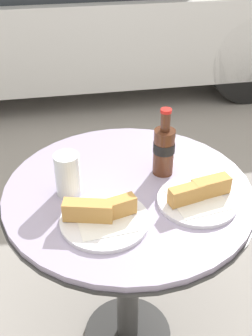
# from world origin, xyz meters

# --- Properties ---
(ground_plane) EXTENTS (30.00, 30.00, 0.00)m
(ground_plane) POSITION_xyz_m (0.00, 0.00, 0.00)
(ground_plane) COLOR gray
(bistro_table) EXTENTS (0.77, 0.77, 0.74)m
(bistro_table) POSITION_xyz_m (0.00, 0.00, 0.59)
(bistro_table) COLOR #333333
(bistro_table) RESTS_ON ground_plane
(cola_bottle_left) EXTENTS (0.07, 0.07, 0.22)m
(cola_bottle_left) POSITION_xyz_m (0.13, 0.07, 0.83)
(cola_bottle_left) COLOR #4C2819
(cola_bottle_left) RESTS_ON bistro_table
(drinking_glass) EXTENTS (0.08, 0.08, 0.13)m
(drinking_glass) POSITION_xyz_m (-0.18, 0.01, 0.80)
(drinking_glass) COLOR black
(drinking_glass) RESTS_ON bistro_table
(lunch_plate_near) EXTENTS (0.25, 0.25, 0.07)m
(lunch_plate_near) POSITION_xyz_m (-0.10, -0.14, 0.76)
(lunch_plate_near) COLOR white
(lunch_plate_near) RESTS_ON bistro_table
(lunch_plate_far) EXTENTS (0.23, 0.23, 0.07)m
(lunch_plate_far) POSITION_xyz_m (0.19, -0.10, 0.76)
(lunch_plate_far) COLOR white
(lunch_plate_far) RESTS_ON bistro_table
(parked_car) EXTENTS (4.49, 1.67, 1.26)m
(parked_car) POSITION_xyz_m (-0.06, 2.77, 0.61)
(parked_car) COLOR silver
(parked_car) RESTS_ON ground_plane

